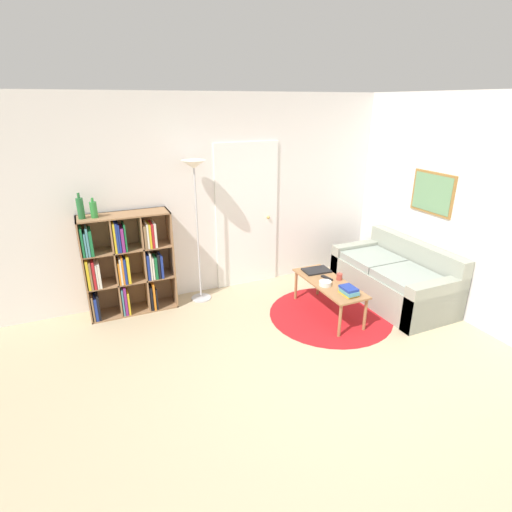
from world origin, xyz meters
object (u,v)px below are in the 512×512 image
Objects in this scene: bowl at (325,283)px; cup at (339,277)px; bottle_middle at (94,209)px; couch at (396,280)px; floor_lamp at (195,185)px; bottle_left at (80,208)px; coffee_table at (329,286)px; bookshelf at (126,264)px; laptop at (316,270)px.

cup is (0.25, 0.07, 0.01)m from bowl.
bottle_middle reaches higher than cup.
couch is 10.94× the size of bowl.
cup is (1.48, -1.01, -1.06)m from floor_lamp.
bowl is 0.50× the size of bottle_left.
floor_lamp reaches higher than bottle_middle.
couch is (2.37, -1.04, -1.25)m from floor_lamp.
coffee_table is at bearing -22.55° from bottle_middle.
bowl is 2.92m from bottle_left.
coffee_table is (2.23, -1.07, -0.26)m from bookshelf.
bottle_left is (-1.31, 0.02, -0.15)m from floor_lamp.
cup reaches higher than coffee_table.
bottle_middle is (-0.27, -0.03, 0.72)m from bookshelf.
couch reaches higher than cup.
bottle_left reaches higher than coffee_table.
bowl is 1.83× the size of cup.
cup is 0.28× the size of bottle_left.
bookshelf is 2.62m from cup.
bottle_left is at bearing 178.97° from floor_lamp.
couch is 5.52× the size of bottle_left.
bottle_middle reaches higher than coffee_table.
bottle_middle is (-2.66, 1.03, 0.88)m from cup.
floor_lamp reaches higher than bottle_left.
bowl is at bearing -148.90° from coffee_table.
couch is 3.99m from bottle_left.
bookshelf is 3.47m from couch.
bottle_left is (-2.54, 1.11, 0.92)m from bowl.
bottle_middle is at bearing -4.72° from bottle_left.
bookshelf reaches higher than couch.
bowl is at bearing -24.53° from bottle_middle.
bottle_middle reaches higher than bookshelf.
bottle_middle is at bearing 157.45° from coffee_table.
bookshelf is 2.49m from coffee_table.
laptop is 1.21× the size of bottle_left.
cup reaches higher than bowl.
floor_lamp is 2.09m from cup.
bottle_middle is at bearing -173.50° from bookshelf.
bookshelf reaches higher than laptop.
floor_lamp is at bearing -0.61° from bottle_middle.
cup reaches higher than laptop.
coffee_table is at bearing -37.67° from floor_lamp.
coffee_table is at bearing 179.05° from couch.
couch is 7.13× the size of bottle_middle.
bowl is at bearing -41.37° from floor_lamp.
laptop is 0.43m from bowl.
bottle_middle is at bearing 158.89° from cup.
couch is 1.48× the size of coffee_table.
coffee_table is at bearing 31.10° from bowl.
bottle_left is (-3.68, 1.07, 1.10)m from couch.
bookshelf is at bearing 177.24° from floor_lamp.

